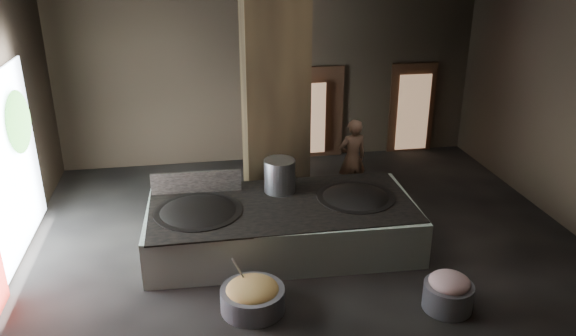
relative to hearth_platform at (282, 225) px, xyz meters
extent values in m
cube|color=black|center=(0.45, -0.13, -0.46)|extent=(10.00, 9.00, 0.10)
cube|color=black|center=(0.45, 4.42, 1.84)|extent=(10.00, 0.10, 4.50)
cube|color=black|center=(0.45, -4.68, 1.84)|extent=(10.00, 0.10, 4.50)
cube|color=black|center=(0.15, 1.77, 1.84)|extent=(1.20, 1.20, 4.50)
cube|color=silver|center=(0.00, 0.00, 0.00)|extent=(4.74, 2.39, 0.81)
cube|color=black|center=(0.00, 0.00, 0.41)|extent=(4.57, 2.19, 0.03)
ellipsoid|color=black|center=(-1.45, -0.05, 0.34)|extent=(1.47, 1.47, 0.41)
cylinder|color=black|center=(-1.45, -0.05, 0.41)|extent=(1.50, 1.50, 0.05)
ellipsoid|color=black|center=(1.35, 0.05, 0.34)|extent=(1.37, 1.37, 0.39)
cylinder|color=black|center=(1.35, 0.05, 0.41)|extent=(1.40, 1.40, 0.05)
cylinder|color=#9EA1A5|center=(0.05, 0.55, 0.72)|extent=(0.57, 0.57, 0.61)
cube|color=black|center=(-1.45, 0.75, 0.62)|extent=(1.62, 0.12, 0.41)
imported|color=brown|center=(1.81, 1.88, 0.44)|extent=(0.67, 0.49, 1.69)
cylinder|color=gray|center=(-0.73, -1.78, -0.23)|extent=(1.23, 1.23, 0.35)
ellipsoid|color=#989F4D|center=(-0.73, -1.78, -0.06)|extent=(0.79, 0.79, 0.24)
cylinder|color=#9EA1A5|center=(-0.88, -1.63, 0.14)|extent=(0.29, 0.29, 0.68)
cylinder|color=gray|center=(2.13, -2.24, -0.20)|extent=(0.77, 0.77, 0.40)
ellipsoid|color=#B36B6B|center=(2.13, -2.24, 0.04)|extent=(0.61, 0.61, 0.23)
cube|color=black|center=(1.65, 4.32, 0.69)|extent=(1.18, 0.08, 2.38)
cube|color=#8C6647|center=(1.38, 4.13, 0.64)|extent=(0.75, 0.04, 1.77)
cube|color=black|center=(4.05, 4.32, 0.69)|extent=(1.18, 0.08, 2.38)
cube|color=#8C6647|center=(4.06, 4.21, 0.64)|extent=(0.82, 0.04, 1.95)
cube|color=white|center=(-4.50, 0.07, 1.19)|extent=(0.04, 4.20, 3.10)
ellipsoid|color=#194714|center=(-4.40, 1.17, 1.79)|extent=(0.28, 1.10, 1.10)
camera|label=1|loc=(-1.40, -8.72, 4.70)|focal=35.00mm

